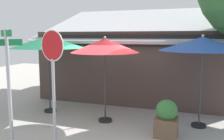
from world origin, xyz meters
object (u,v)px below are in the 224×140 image
(street_sign_post, at_px, (8,76))
(stop_sign, at_px, (53,70))
(patio_umbrella_royal_blue_right, at_px, (203,44))
(patio_umbrella_forest_green_left, at_px, (48,42))
(sidewalk_planter, at_px, (166,119))
(patio_umbrella_crimson_center, at_px, (105,46))

(street_sign_post, distance_m, stop_sign, 1.34)
(patio_umbrella_royal_blue_right, bearing_deg, patio_umbrella_forest_green_left, -177.91)
(patio_umbrella_forest_green_left, relative_size, patio_umbrella_royal_blue_right, 1.01)
(patio_umbrella_forest_green_left, bearing_deg, sidewalk_planter, -11.61)
(street_sign_post, height_order, patio_umbrella_forest_green_left, street_sign_post)
(street_sign_post, bearing_deg, patio_umbrella_crimson_center, 56.04)
(patio_umbrella_royal_blue_right, bearing_deg, patio_umbrella_crimson_center, -170.29)
(street_sign_post, relative_size, sidewalk_planter, 2.83)
(stop_sign, relative_size, patio_umbrella_royal_blue_right, 1.03)
(stop_sign, height_order, patio_umbrella_forest_green_left, stop_sign)
(patio_umbrella_forest_green_left, xyz_separation_m, sidewalk_planter, (4.32, -0.89, -2.04))
(patio_umbrella_forest_green_left, bearing_deg, patio_umbrella_crimson_center, -7.63)
(street_sign_post, height_order, patio_umbrella_crimson_center, street_sign_post)
(patio_umbrella_forest_green_left, relative_size, sidewalk_planter, 2.73)
(street_sign_post, xyz_separation_m, sidewalk_planter, (3.67, 1.85, -1.27))
(stop_sign, xyz_separation_m, patio_umbrella_crimson_center, (0.32, 2.49, 0.46))
(stop_sign, distance_m, sidewalk_planter, 3.38)
(stop_sign, xyz_separation_m, sidewalk_planter, (2.35, 1.91, -1.49))
(patio_umbrella_royal_blue_right, xyz_separation_m, sidewalk_planter, (-0.86, -1.08, -2.02))
(street_sign_post, distance_m, patio_umbrella_crimson_center, 3.01)
(patio_umbrella_royal_blue_right, bearing_deg, stop_sign, -137.10)
(street_sign_post, relative_size, patio_umbrella_forest_green_left, 1.03)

